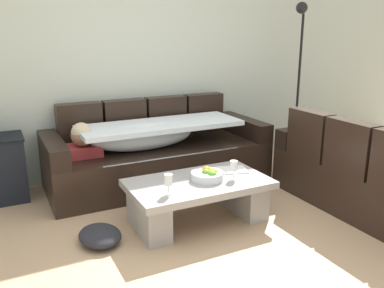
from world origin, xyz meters
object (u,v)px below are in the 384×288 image
object	(u,v)px
open_magazine	(231,170)
couch_near_window	(374,175)
couch_along_wall	(155,153)
wine_glass_near_right	(234,166)
fruit_bowl	(208,175)
wine_glass_near_left	(168,180)
coffee_table	(198,196)
floor_lamp	(298,72)
crumpled_garment	(100,236)

from	to	relation	value
open_magazine	couch_near_window	bearing A→B (deg)	-9.21
couch_along_wall	wine_glass_near_right	bearing A→B (deg)	-77.20
fruit_bowl	wine_glass_near_left	distance (m)	0.46
coffee_table	fruit_bowl	bearing A→B (deg)	-13.12
floor_lamp	crumpled_garment	distance (m)	3.27
couch_along_wall	wine_glass_near_right	size ratio (longest dim) A/B	14.18
fruit_bowl	wine_glass_near_left	xyz separation A→B (m)	(-0.43, -0.14, 0.07)
couch_along_wall	fruit_bowl	xyz separation A→B (m)	(0.06, -1.08, 0.09)
wine_glass_near_left	wine_glass_near_right	xyz separation A→B (m)	(0.63, 0.06, 0.00)
wine_glass_near_right	crumpled_garment	size ratio (longest dim) A/B	0.42
open_magazine	couch_along_wall	bearing A→B (deg)	128.00
wine_glass_near_left	floor_lamp	distance (m)	2.78
fruit_bowl	wine_glass_near_right	bearing A→B (deg)	-22.21
couch_along_wall	coffee_table	size ratio (longest dim) A/B	1.96
wine_glass_near_left	wine_glass_near_right	distance (m)	0.64
couch_near_window	coffee_table	xyz separation A→B (m)	(-1.57, 0.49, -0.10)
couch_near_window	crumpled_garment	size ratio (longest dim) A/B	4.66
floor_lamp	couch_along_wall	bearing A→B (deg)	-177.69
wine_glass_near_left	open_magazine	world-z (taller)	wine_glass_near_left
couch_near_window	fruit_bowl	xyz separation A→B (m)	(-1.49, 0.47, 0.09)
coffee_table	wine_glass_near_left	distance (m)	0.46
floor_lamp	crumpled_garment	size ratio (longest dim) A/B	4.88
wine_glass_near_right	open_magazine	xyz separation A→B (m)	(0.10, 0.20, -0.11)
couch_near_window	floor_lamp	world-z (taller)	floor_lamp
couch_near_window	wine_glass_near_right	distance (m)	1.35
crumpled_garment	couch_near_window	bearing A→B (deg)	-11.74
couch_near_window	wine_glass_near_left	size ratio (longest dim) A/B	11.24
open_magazine	crumpled_garment	distance (m)	1.30
couch_near_window	wine_glass_near_left	bearing A→B (deg)	80.34
couch_near_window	floor_lamp	size ratio (longest dim) A/B	0.96
couch_along_wall	floor_lamp	bearing A→B (deg)	2.31
fruit_bowl	open_magazine	distance (m)	0.33
couch_along_wall	wine_glass_near_left	world-z (taller)	couch_along_wall
coffee_table	couch_near_window	bearing A→B (deg)	-17.26
couch_near_window	crumpled_garment	xyz separation A→B (m)	(-2.44, 0.51, -0.27)
coffee_table	floor_lamp	bearing A→B (deg)	29.56
wine_glass_near_right	couch_near_window	bearing A→B (deg)	-16.70
wine_glass_near_left	fruit_bowl	bearing A→B (deg)	18.46
couch_near_window	wine_glass_near_right	world-z (taller)	couch_near_window
couch_along_wall	couch_near_window	size ratio (longest dim) A/B	1.26
fruit_bowl	wine_glass_near_left	bearing A→B (deg)	-161.54
fruit_bowl	floor_lamp	world-z (taller)	floor_lamp
couch_along_wall	floor_lamp	distance (m)	2.15
couch_near_window	coffee_table	size ratio (longest dim) A/B	1.55
coffee_table	fruit_bowl	world-z (taller)	fruit_bowl
wine_glass_near_left	open_magazine	bearing A→B (deg)	19.29
open_magazine	crumpled_garment	size ratio (longest dim) A/B	0.70
couch_near_window	wine_glass_near_right	xyz separation A→B (m)	(-1.29, 0.39, 0.16)
fruit_bowl	floor_lamp	distance (m)	2.37
wine_glass_near_left	coffee_table	bearing A→B (deg)	25.02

